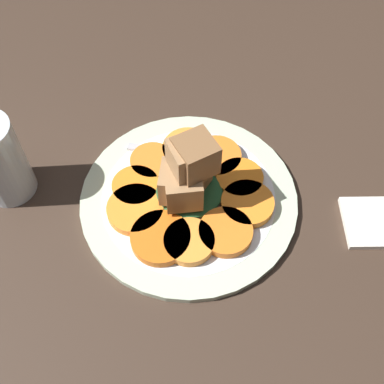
% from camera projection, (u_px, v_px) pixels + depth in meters
% --- Properties ---
extents(table_slab, '(1.20, 1.20, 0.02)m').
position_uv_depth(table_slab, '(192.00, 205.00, 0.66)').
color(table_slab, '#38281E').
rests_on(table_slab, ground).
extents(plate, '(0.29, 0.29, 0.01)m').
position_uv_depth(plate, '(192.00, 199.00, 0.65)').
color(plate, beige).
rests_on(plate, table_slab).
extents(carrot_slice_0, '(0.07, 0.07, 0.01)m').
position_uv_depth(carrot_slice_0, '(139.00, 209.00, 0.63)').
color(carrot_slice_0, orange).
rests_on(carrot_slice_0, plate).
extents(carrot_slice_1, '(0.08, 0.08, 0.01)m').
position_uv_depth(carrot_slice_1, '(164.00, 238.00, 0.60)').
color(carrot_slice_1, orange).
rests_on(carrot_slice_1, plate).
extents(carrot_slice_2, '(0.06, 0.06, 0.01)m').
position_uv_depth(carrot_slice_2, '(193.00, 242.00, 0.60)').
color(carrot_slice_2, orange).
rests_on(carrot_slice_2, plate).
extents(carrot_slice_3, '(0.07, 0.07, 0.01)m').
position_uv_depth(carrot_slice_3, '(229.00, 232.00, 0.61)').
color(carrot_slice_3, orange).
rests_on(carrot_slice_3, plate).
extents(carrot_slice_4, '(0.07, 0.07, 0.01)m').
position_uv_depth(carrot_slice_4, '(251.00, 204.00, 0.63)').
color(carrot_slice_4, orange).
rests_on(carrot_slice_4, plate).
extents(carrot_slice_5, '(0.06, 0.06, 0.01)m').
position_uv_depth(carrot_slice_5, '(243.00, 179.00, 0.65)').
color(carrot_slice_5, orange).
rests_on(carrot_slice_5, plate).
extents(carrot_slice_6, '(0.07, 0.07, 0.01)m').
position_uv_depth(carrot_slice_6, '(219.00, 157.00, 0.67)').
color(carrot_slice_6, orange).
rests_on(carrot_slice_6, plate).
extents(carrot_slice_7, '(0.07, 0.07, 0.01)m').
position_uv_depth(carrot_slice_7, '(189.00, 150.00, 0.68)').
color(carrot_slice_7, orange).
rests_on(carrot_slice_7, plate).
extents(carrot_slice_8, '(0.06, 0.06, 0.01)m').
position_uv_depth(carrot_slice_8, '(156.00, 162.00, 0.67)').
color(carrot_slice_8, orange).
rests_on(carrot_slice_8, plate).
extents(carrot_slice_9, '(0.06, 0.06, 0.01)m').
position_uv_depth(carrot_slice_9, '(139.00, 187.00, 0.65)').
color(carrot_slice_9, orange).
rests_on(carrot_slice_9, plate).
extents(center_pile, '(0.09, 0.08, 0.11)m').
position_uv_depth(center_pile, '(191.00, 177.00, 0.61)').
color(center_pile, '#235128').
rests_on(center_pile, plate).
extents(fork, '(0.18, 0.06, 0.00)m').
position_uv_depth(fork, '(197.00, 159.00, 0.68)').
color(fork, '#B2B2B7').
rests_on(fork, plate).
extents(water_glass, '(0.07, 0.07, 0.12)m').
position_uv_depth(water_glass, '(1.00, 160.00, 0.62)').
color(water_glass, silver).
rests_on(water_glass, table_slab).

